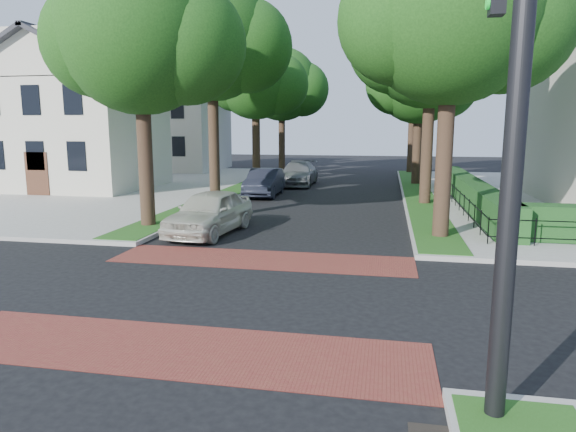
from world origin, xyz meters
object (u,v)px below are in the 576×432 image
object	(u,v)px
parked_car_front	(209,212)
parked_car_middle	(264,182)
traffic_signal	(498,63)
parked_car_rear	(298,174)

from	to	relation	value
parked_car_front	parked_car_middle	world-z (taller)	parked_car_front
traffic_signal	parked_car_rear	size ratio (longest dim) A/B	1.47
parked_car_middle	parked_car_rear	bearing A→B (deg)	78.20
parked_car_front	parked_car_middle	distance (m)	10.65
parked_car_front	parked_car_rear	size ratio (longest dim) A/B	0.88
traffic_signal	parked_car_rear	distance (m)	28.51
parked_car_middle	traffic_signal	bearing A→B (deg)	-71.46
parked_car_rear	parked_car_front	bearing A→B (deg)	-91.98
traffic_signal	parked_car_front	xyz separation A→B (m)	(-7.69, 10.92, -3.89)
parked_car_front	parked_car_middle	xyz separation A→B (m)	(-0.47, 10.64, -0.04)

